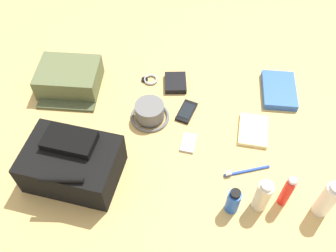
# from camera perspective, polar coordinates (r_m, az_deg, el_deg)

# --- Properties ---
(ground_plane) EXTENTS (2.64, 2.02, 0.02)m
(ground_plane) POSITION_cam_1_polar(r_m,az_deg,el_deg) (1.44, -0.00, -1.25)
(ground_plane) COLOR tan
(ground_plane) RESTS_ON ground
(backpack) EXTENTS (0.35, 0.29, 0.17)m
(backpack) POSITION_cam_1_polar(r_m,az_deg,el_deg) (1.31, -14.59, -5.57)
(backpack) COLOR black
(backpack) RESTS_ON ground_plane
(toiletry_pouch) EXTENTS (0.26, 0.25, 0.10)m
(toiletry_pouch) POSITION_cam_1_polar(r_m,az_deg,el_deg) (1.61, -15.05, 7.13)
(toiletry_pouch) COLOR #56603D
(toiletry_pouch) RESTS_ON ground_plane
(bucket_hat) EXTENTS (0.16, 0.16, 0.07)m
(bucket_hat) POSITION_cam_1_polar(r_m,az_deg,el_deg) (1.45, -2.86, 2.11)
(bucket_hat) COLOR slate
(bucket_hat) RESTS_ON ground_plane
(toothpaste_tube) EXTENTS (0.05, 0.05, 0.17)m
(toothpaste_tube) POSITION_cam_1_polar(r_m,az_deg,el_deg) (1.29, 23.46, -10.40)
(toothpaste_tube) COLOR white
(toothpaste_tube) RESTS_ON ground_plane
(sunscreen_spray) EXTENTS (0.03, 0.03, 0.15)m
(sunscreen_spray) POSITION_cam_1_polar(r_m,az_deg,el_deg) (1.27, 17.94, -9.63)
(sunscreen_spray) COLOR red
(sunscreen_spray) RESTS_ON ground_plane
(lotion_bottle) EXTENTS (0.05, 0.05, 0.15)m
(lotion_bottle) POSITION_cam_1_polar(r_m,az_deg,el_deg) (1.25, 14.43, -10.44)
(lotion_bottle) COLOR beige
(lotion_bottle) RESTS_ON ground_plane
(deodorant_spray) EXTENTS (0.04, 0.04, 0.11)m
(deodorant_spray) POSITION_cam_1_polar(r_m,az_deg,el_deg) (1.24, 10.06, -11.37)
(deodorant_spray) COLOR blue
(deodorant_spray) RESTS_ON ground_plane
(paperback_novel) EXTENTS (0.15, 0.21, 0.03)m
(paperback_novel) POSITION_cam_1_polar(r_m,az_deg,el_deg) (1.62, 16.79, 5.32)
(paperback_novel) COLOR blue
(paperback_novel) RESTS_ON ground_plane
(cell_phone) EXTENTS (0.09, 0.12, 0.01)m
(cell_phone) POSITION_cam_1_polar(r_m,az_deg,el_deg) (1.49, 2.89, 2.25)
(cell_phone) COLOR black
(cell_phone) RESTS_ON ground_plane
(media_player) EXTENTS (0.07, 0.09, 0.01)m
(media_player) POSITION_cam_1_polar(r_m,az_deg,el_deg) (1.40, 3.19, -2.61)
(media_player) COLOR #B7B7BC
(media_player) RESTS_ON ground_plane
(wristwatch) EXTENTS (0.07, 0.06, 0.01)m
(wristwatch) POSITION_cam_1_polar(r_m,az_deg,el_deg) (1.61, -2.83, 7.19)
(wristwatch) COLOR #99999E
(wristwatch) RESTS_ON ground_plane
(toothbrush) EXTENTS (0.17, 0.05, 0.02)m
(toothbrush) POSITION_cam_1_polar(r_m,az_deg,el_deg) (1.35, 11.72, -6.88)
(toothbrush) COLOR blue
(toothbrush) RESTS_ON ground_plane
(wallet) EXTENTS (0.09, 0.11, 0.02)m
(wallet) POSITION_cam_1_polar(r_m,az_deg,el_deg) (1.58, 1.17, 6.72)
(wallet) COLOR black
(wallet) RESTS_ON ground_plane
(notepad) EXTENTS (0.13, 0.17, 0.02)m
(notepad) POSITION_cam_1_polar(r_m,az_deg,el_deg) (1.46, 13.07, -0.65)
(notepad) COLOR beige
(notepad) RESTS_ON ground_plane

